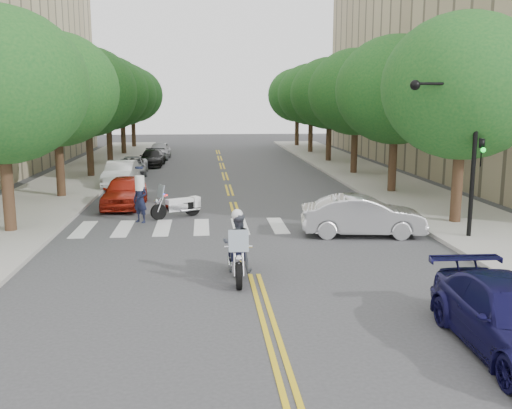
{
  "coord_description": "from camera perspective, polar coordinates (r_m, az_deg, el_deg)",
  "views": [
    {
      "loc": [
        -1.43,
        -16.0,
        5.05
      ],
      "look_at": [
        0.45,
        4.28,
        1.3
      ],
      "focal_mm": 40.0,
      "sensor_mm": 36.0,
      "label": 1
    }
  ],
  "objects": [
    {
      "name": "parked_car_a",
      "position": [
        27.8,
        -13.02,
        1.26
      ],
      "size": [
        1.92,
        4.46,
        1.5
      ],
      "primitive_type": "imported",
      "rotation": [
        0.0,
        0.0,
        -0.03
      ],
      "color": "#A62011",
      "rests_on": "ground"
    },
    {
      "name": "parked_car_b",
      "position": [
        34.61,
        -13.36,
        3.01
      ],
      "size": [
        1.73,
        4.6,
        1.5
      ],
      "primitive_type": "imported",
      "rotation": [
        0.0,
        0.0,
        -0.03
      ],
      "color": "white",
      "rests_on": "ground"
    },
    {
      "name": "parked_car_d",
      "position": [
        44.81,
        -10.36,
        4.6
      ],
      "size": [
        1.96,
        4.43,
        1.26
      ],
      "primitive_type": "imported",
      "rotation": [
        0.0,
        0.0,
        -0.04
      ],
      "color": "black",
      "rests_on": "ground"
    },
    {
      "name": "officer_standing",
      "position": [
        24.15,
        -11.49,
        0.43
      ],
      "size": [
        0.82,
        0.77,
        1.89
      ],
      "primitive_type": "imported",
      "rotation": [
        0.0,
        0.0,
        -0.63
      ],
      "color": "black",
      "rests_on": "ground"
    },
    {
      "name": "parked_car_c",
      "position": [
        40.04,
        -12.27,
        3.82
      ],
      "size": [
        2.27,
        4.46,
        1.21
      ],
      "primitive_type": "imported",
      "rotation": [
        0.0,
        0.0,
        0.06
      ],
      "color": "#9C9EA3",
      "rests_on": "ground"
    },
    {
      "name": "tree_r_3",
      "position": [
        47.12,
        7.38,
        10.96
      ],
      "size": [
        6.4,
        6.4,
        8.45
      ],
      "color": "#382316",
      "rests_on": "ground"
    },
    {
      "name": "parked_car_e",
      "position": [
        50.33,
        -9.61,
        5.35
      ],
      "size": [
        1.86,
        4.33,
        1.46
      ],
      "primitive_type": "imported",
      "rotation": [
        0.0,
        0.0,
        -0.03
      ],
      "color": "#AAAAB0",
      "rests_on": "ground"
    },
    {
      "name": "motorcycle_police",
      "position": [
        16.28,
        -1.88,
        -4.33
      ],
      "size": [
        0.85,
        2.49,
        2.03
      ],
      "rotation": [
        0.0,
        0.0,
        3.12
      ],
      "color": "black",
      "rests_on": "ground"
    },
    {
      "name": "tree_l_4",
      "position": [
        54.5,
        -13.29,
        10.68
      ],
      "size": [
        6.4,
        6.4,
        8.45
      ],
      "color": "#382316",
      "rests_on": "ground"
    },
    {
      "name": "tree_l_2",
      "position": [
        38.71,
        -16.56,
        10.75
      ],
      "size": [
        6.4,
        6.4,
        8.45
      ],
      "color": "#382316",
      "rests_on": "ground"
    },
    {
      "name": "sidewalk_left",
      "position": [
        39.16,
        -17.16,
        2.67
      ],
      "size": [
        5.0,
        60.0,
        0.15
      ],
      "primitive_type": "cube",
      "color": "#9E9991",
      "rests_on": "ground"
    },
    {
      "name": "ground",
      "position": [
        16.83,
        -0.18,
        -7.02
      ],
      "size": [
        140.0,
        140.0,
        0.0
      ],
      "primitive_type": "plane",
      "color": "#38383A",
      "rests_on": "ground"
    },
    {
      "name": "tree_l_3",
      "position": [
        46.59,
        -14.65,
        10.72
      ],
      "size": [
        6.4,
        6.4,
        8.45
      ],
      "color": "#382316",
      "rests_on": "ground"
    },
    {
      "name": "tree_l_0",
      "position": [
        23.21,
        -24.27,
        10.78
      ],
      "size": [
        6.4,
        6.4,
        8.45
      ],
      "color": "#382316",
      "rests_on": "ground"
    },
    {
      "name": "tree_r_4",
      "position": [
        54.96,
        5.54,
        10.9
      ],
      "size": [
        6.4,
        6.4,
        8.45
      ],
      "color": "#382316",
      "rests_on": "ground"
    },
    {
      "name": "motorcycle_parked",
      "position": [
        25.01,
        -7.61,
        -0.09
      ],
      "size": [
        2.14,
        1.38,
        1.5
      ],
      "rotation": [
        0.0,
        0.0,
        2.08
      ],
      "color": "black",
      "rests_on": "ground"
    },
    {
      "name": "tree_r_5",
      "position": [
        62.84,
        4.16,
        10.86
      ],
      "size": [
        6.4,
        6.4,
        8.45
      ],
      "color": "#382316",
      "rests_on": "ground"
    },
    {
      "name": "sidewalk_right",
      "position": [
        39.85,
        10.69,
        3.07
      ],
      "size": [
        5.0,
        60.0,
        0.15
      ],
      "primitive_type": "cube",
      "color": "#9E9991",
      "rests_on": "ground"
    },
    {
      "name": "tree_r_0",
      "position": [
        24.26,
        20.03,
        11.01
      ],
      "size": [
        6.4,
        6.4,
        8.45
      ],
      "color": "#382316",
      "rests_on": "ground"
    },
    {
      "name": "traffic_signal_pole",
      "position": [
        21.57,
        19.93,
        6.28
      ],
      "size": [
        2.82,
        0.42,
        6.0
      ],
      "color": "black",
      "rests_on": "ground"
    },
    {
      "name": "tree_l_5",
      "position": [
        62.44,
        -12.28,
        10.66
      ],
      "size": [
        6.4,
        6.4,
        8.45
      ],
      "color": "#382316",
      "rests_on": "ground"
    },
    {
      "name": "tree_r_2",
      "position": [
        39.35,
        9.96,
        11.01
      ],
      "size": [
        6.4,
        6.4,
        8.45
      ],
      "color": "#382316",
      "rests_on": "ground"
    },
    {
      "name": "convertible",
      "position": [
        21.76,
        10.62,
        -1.13
      ],
      "size": [
        4.76,
        2.17,
        1.51
      ],
      "primitive_type": "imported",
      "rotation": [
        0.0,
        0.0,
        1.44
      ],
      "color": "#B8B8BA",
      "rests_on": "ground"
    },
    {
      "name": "tree_r_1",
      "position": [
        31.7,
        13.8,
        11.05
      ],
      "size": [
        6.4,
        6.4,
        8.45
      ],
      "color": "#382316",
      "rests_on": "ground"
    },
    {
      "name": "tree_l_1",
      "position": [
        30.89,
        -19.45,
        10.78
      ],
      "size": [
        6.4,
        6.4,
        8.45
      ],
      "color": "#382316",
      "rests_on": "ground"
    }
  ]
}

